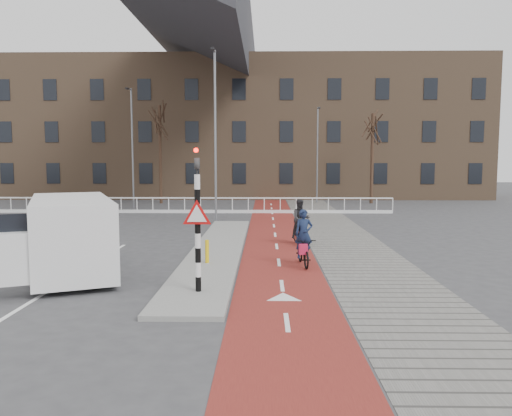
{
  "coord_description": "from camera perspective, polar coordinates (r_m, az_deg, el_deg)",
  "views": [
    {
      "loc": [
        1.04,
        -14.03,
        3.37
      ],
      "look_at": [
        0.7,
        5.0,
        1.5
      ],
      "focal_mm": 35.0,
      "sensor_mm": 36.0,
      "label": 1
    }
  ],
  "objects": [
    {
      "name": "tree_right",
      "position": [
        39.1,
        13.13,
        5.51
      ],
      "size": [
        0.25,
        0.25,
        6.8
      ],
      "primitive_type": "cylinder",
      "color": "#321F16",
      "rests_on": "ground"
    },
    {
      "name": "cyclist_near",
      "position": [
        15.85,
        5.47,
        -4.45
      ],
      "size": [
        0.76,
        1.75,
        1.79
      ],
      "rotation": [
        0.0,
        0.0,
        0.1
      ],
      "color": "black",
      "rests_on": "bike_lane"
    },
    {
      "name": "streetlight_left",
      "position": [
        35.24,
        -13.93,
        6.57
      ],
      "size": [
        0.12,
        0.12,
        8.12
      ],
      "primitive_type": "cylinder",
      "color": "slate",
      "rests_on": "ground"
    },
    {
      "name": "streetlight_near",
      "position": [
        26.25,
        -4.67,
        7.97
      ],
      "size": [
        0.12,
        0.12,
        8.92
      ],
      "primitive_type": "cylinder",
      "color": "slate",
      "rests_on": "ground"
    },
    {
      "name": "ground",
      "position": [
        14.47,
        -3.16,
        -7.87
      ],
      "size": [
        120.0,
        120.0,
        0.0
      ],
      "primitive_type": "plane",
      "color": "#38383A",
      "rests_on": "ground"
    },
    {
      "name": "traffic_signal",
      "position": [
        12.2,
        -6.71,
        -0.92
      ],
      "size": [
        0.8,
        0.8,
        3.68
      ],
      "color": "black",
      "rests_on": "curb_island"
    },
    {
      "name": "townhouse_row",
      "position": [
        46.42,
        -4.05,
        11.09
      ],
      "size": [
        46.0,
        10.0,
        15.9
      ],
      "color": "#7F6047",
      "rests_on": "ground"
    },
    {
      "name": "bike_lane",
      "position": [
        24.27,
        2.1,
        -2.36
      ],
      "size": [
        2.5,
        60.0,
        0.01
      ],
      "primitive_type": "cube",
      "color": "maroon",
      "rests_on": "ground"
    },
    {
      "name": "cyclist_far",
      "position": [
        19.72,
        5.12,
        -2.05
      ],
      "size": [
        0.95,
        1.7,
        1.79
      ],
      "rotation": [
        0.0,
        0.0,
        0.32
      ],
      "color": "black",
      "rests_on": "bike_lane"
    },
    {
      "name": "bollard",
      "position": [
        15.8,
        -5.61,
        -4.95
      ],
      "size": [
        0.12,
        0.12,
        0.72
      ],
      "primitive_type": "cylinder",
      "color": "yellow",
      "rests_on": "curb_island"
    },
    {
      "name": "railing",
      "position": [
        31.76,
        -9.94,
        -0.01
      ],
      "size": [
        28.0,
        0.1,
        0.99
      ],
      "color": "silver",
      "rests_on": "ground"
    },
    {
      "name": "van",
      "position": [
        15.52,
        -20.32,
        -2.85
      ],
      "size": [
        3.97,
        5.61,
        2.24
      ],
      "rotation": [
        0.0,
        0.0,
        0.4
      ],
      "color": "silver",
      "rests_on": "ground"
    },
    {
      "name": "curb_island",
      "position": [
        18.41,
        -4.43,
        -4.76
      ],
      "size": [
        1.8,
        16.0,
        0.12
      ],
      "primitive_type": "cube",
      "color": "gray",
      "rests_on": "ground"
    },
    {
      "name": "sidewalk",
      "position": [
        24.48,
        8.68,
        -2.35
      ],
      "size": [
        3.0,
        60.0,
        0.01
      ],
      "primitive_type": "cube",
      "color": "slate",
      "rests_on": "ground"
    },
    {
      "name": "tree_mid",
      "position": [
        38.74,
        -10.88,
        6.0
      ],
      "size": [
        0.23,
        0.23,
        7.4
      ],
      "primitive_type": "cylinder",
      "color": "#321F16",
      "rests_on": "ground"
    },
    {
      "name": "streetlight_right",
      "position": [
        38.72,
        7.02,
        5.98
      ],
      "size": [
        0.12,
        0.12,
        7.3
      ],
      "primitive_type": "cylinder",
      "color": "slate",
      "rests_on": "ground"
    }
  ]
}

